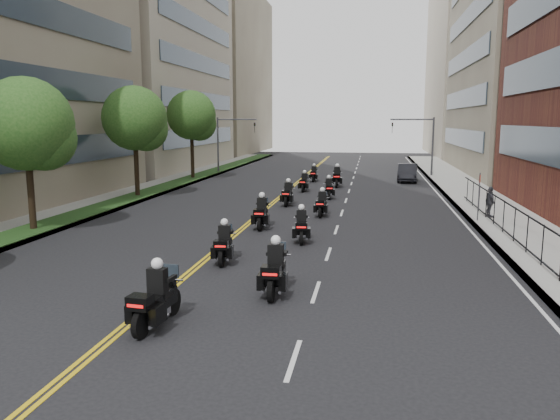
{
  "coord_description": "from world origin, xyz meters",
  "views": [
    {
      "loc": [
        4.81,
        -11.5,
        5.37
      ],
      "look_at": [
        0.87,
        12.07,
        1.4
      ],
      "focal_mm": 35.0,
      "sensor_mm": 36.0,
      "label": 1
    }
  ],
  "objects_px": {
    "motorcycle_7": "(329,189)",
    "motorcycle_10": "(314,174)",
    "motorcycle_1": "(275,271)",
    "motorcycle_8": "(304,183)",
    "motorcycle_6": "(288,195)",
    "pedestrian_c": "(490,202)",
    "motorcycle_2": "(224,245)",
    "motorcycle_4": "(262,214)",
    "motorcycle_9": "(337,178)",
    "motorcycle_3": "(301,227)",
    "parked_sedan": "(408,173)",
    "motorcycle_0": "(156,300)",
    "motorcycle_5": "(322,205)"
  },
  "relations": [
    {
      "from": "motorcycle_4",
      "to": "parked_sedan",
      "type": "distance_m",
      "value": 24.31
    },
    {
      "from": "motorcycle_1",
      "to": "pedestrian_c",
      "type": "relative_size",
      "value": 1.49
    },
    {
      "from": "motorcycle_3",
      "to": "parked_sedan",
      "type": "distance_m",
      "value": 26.23
    },
    {
      "from": "motorcycle_10",
      "to": "parked_sedan",
      "type": "distance_m",
      "value": 8.27
    },
    {
      "from": "motorcycle_5",
      "to": "motorcycle_10",
      "type": "height_order",
      "value": "motorcycle_5"
    },
    {
      "from": "motorcycle_5",
      "to": "motorcycle_6",
      "type": "xyz_separation_m",
      "value": [
        -2.48,
        3.54,
        0.03
      ]
    },
    {
      "from": "motorcycle_6",
      "to": "pedestrian_c",
      "type": "distance_m",
      "value": 12.0
    },
    {
      "from": "motorcycle_9",
      "to": "pedestrian_c",
      "type": "bearing_deg",
      "value": -57.39
    },
    {
      "from": "motorcycle_0",
      "to": "parked_sedan",
      "type": "xyz_separation_m",
      "value": [
        8.63,
        36.19,
        0.04
      ]
    },
    {
      "from": "motorcycle_9",
      "to": "parked_sedan",
      "type": "distance_m",
      "value": 7.76
    },
    {
      "from": "motorcycle_10",
      "to": "motorcycle_8",
      "type": "bearing_deg",
      "value": -90.4
    },
    {
      "from": "pedestrian_c",
      "to": "motorcycle_7",
      "type": "bearing_deg",
      "value": 41.44
    },
    {
      "from": "motorcycle_0",
      "to": "motorcycle_5",
      "type": "relative_size",
      "value": 1.13
    },
    {
      "from": "motorcycle_1",
      "to": "motorcycle_9",
      "type": "relative_size",
      "value": 0.98
    },
    {
      "from": "motorcycle_1",
      "to": "parked_sedan",
      "type": "height_order",
      "value": "motorcycle_1"
    },
    {
      "from": "motorcycle_5",
      "to": "motorcycle_1",
      "type": "bearing_deg",
      "value": -88.35
    },
    {
      "from": "motorcycle_0",
      "to": "motorcycle_6",
      "type": "xyz_separation_m",
      "value": [
        0.29,
        20.96,
        -0.05
      ]
    },
    {
      "from": "motorcycle_4",
      "to": "motorcycle_7",
      "type": "bearing_deg",
      "value": 73.34
    },
    {
      "from": "motorcycle_1",
      "to": "motorcycle_6",
      "type": "distance_m",
      "value": 17.89
    },
    {
      "from": "motorcycle_2",
      "to": "motorcycle_7",
      "type": "distance_m",
      "value": 17.95
    },
    {
      "from": "motorcycle_1",
      "to": "motorcycle_8",
      "type": "height_order",
      "value": "motorcycle_1"
    },
    {
      "from": "motorcycle_1",
      "to": "motorcycle_3",
      "type": "xyz_separation_m",
      "value": [
        -0.13,
        7.48,
        -0.07
      ]
    },
    {
      "from": "motorcycle_6",
      "to": "motorcycle_4",
      "type": "bearing_deg",
      "value": -90.92
    },
    {
      "from": "motorcycle_10",
      "to": "parked_sedan",
      "type": "bearing_deg",
      "value": 9.88
    },
    {
      "from": "motorcycle_0",
      "to": "motorcycle_10",
      "type": "height_order",
      "value": "motorcycle_0"
    },
    {
      "from": "motorcycle_8",
      "to": "parked_sedan",
      "type": "relative_size",
      "value": 0.47
    },
    {
      "from": "motorcycle_5",
      "to": "motorcycle_6",
      "type": "distance_m",
      "value": 4.32
    },
    {
      "from": "motorcycle_1",
      "to": "motorcycle_4",
      "type": "height_order",
      "value": "motorcycle_1"
    },
    {
      "from": "motorcycle_6",
      "to": "motorcycle_7",
      "type": "bearing_deg",
      "value": 56.87
    },
    {
      "from": "motorcycle_2",
      "to": "motorcycle_9",
      "type": "xyz_separation_m",
      "value": [
        2.73,
        24.45,
        0.08
      ]
    },
    {
      "from": "motorcycle_7",
      "to": "motorcycle_10",
      "type": "height_order",
      "value": "motorcycle_7"
    },
    {
      "from": "motorcycle_6",
      "to": "pedestrian_c",
      "type": "height_order",
      "value": "pedestrian_c"
    },
    {
      "from": "motorcycle_0",
      "to": "motorcycle_6",
      "type": "distance_m",
      "value": 20.96
    },
    {
      "from": "motorcycle_4",
      "to": "motorcycle_9",
      "type": "relative_size",
      "value": 0.96
    },
    {
      "from": "motorcycle_0",
      "to": "motorcycle_7",
      "type": "relative_size",
      "value": 1.13
    },
    {
      "from": "motorcycle_3",
      "to": "pedestrian_c",
      "type": "bearing_deg",
      "value": 29.57
    },
    {
      "from": "motorcycle_2",
      "to": "motorcycle_7",
      "type": "xyz_separation_m",
      "value": [
        2.59,
        17.77,
        -0.02
      ]
    },
    {
      "from": "motorcycle_6",
      "to": "motorcycle_7",
      "type": "height_order",
      "value": "motorcycle_6"
    },
    {
      "from": "motorcycle_9",
      "to": "pedestrian_c",
      "type": "distance_m",
      "value": 16.22
    },
    {
      "from": "motorcycle_1",
      "to": "motorcycle_0",
      "type": "bearing_deg",
      "value": -130.14
    },
    {
      "from": "parked_sedan",
      "to": "motorcycle_1",
      "type": "bearing_deg",
      "value": -95.49
    },
    {
      "from": "motorcycle_3",
      "to": "motorcycle_4",
      "type": "distance_m",
      "value": 3.6
    },
    {
      "from": "motorcycle_10",
      "to": "parked_sedan",
      "type": "xyz_separation_m",
      "value": [
        8.14,
        1.46,
        0.14
      ]
    },
    {
      "from": "motorcycle_9",
      "to": "motorcycle_1",
      "type": "bearing_deg",
      "value": -91.77
    },
    {
      "from": "motorcycle_8",
      "to": "pedestrian_c",
      "type": "distance_m",
      "value": 15.27
    },
    {
      "from": "motorcycle_8",
      "to": "pedestrian_c",
      "type": "relative_size",
      "value": 1.31
    },
    {
      "from": "motorcycle_4",
      "to": "motorcycle_6",
      "type": "xyz_separation_m",
      "value": [
        0.18,
        7.53,
        -0.04
      ]
    },
    {
      "from": "motorcycle_10",
      "to": "motorcycle_2",
      "type": "bearing_deg",
      "value": -91.26
    },
    {
      "from": "parked_sedan",
      "to": "motorcycle_7",
      "type": "bearing_deg",
      "value": -112.28
    },
    {
      "from": "motorcycle_2",
      "to": "motorcycle_8",
      "type": "distance_m",
      "value": 21.22
    }
  ]
}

